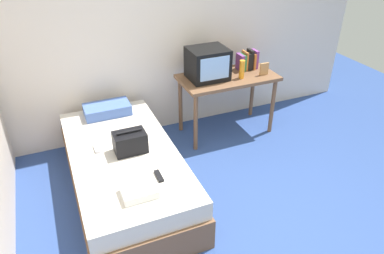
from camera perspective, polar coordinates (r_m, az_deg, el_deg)
ground_plane at (r=3.44m, az=8.78°, el=-14.93°), size 8.00×8.00×0.00m
wall_back at (r=4.36m, az=-3.70°, el=15.68°), size 5.20×0.10×2.60m
bed at (r=3.64m, az=-10.49°, el=-6.96°), size 1.00×2.00×0.49m
desk at (r=4.40m, az=5.63°, el=6.85°), size 1.16×0.60×0.76m
tv at (r=4.21m, az=2.48°, el=9.96°), size 0.44×0.39×0.36m
water_bottle at (r=4.28m, az=7.88°, el=9.01°), size 0.06×0.06×0.22m
book_row at (r=4.56m, az=8.74°, el=10.33°), size 0.25×0.16×0.24m
picture_frame at (r=4.43m, az=11.33°, el=8.98°), size 0.11×0.02×0.15m
pillow at (r=4.13m, az=-13.24°, el=2.73°), size 0.50×0.28×0.12m
handbag at (r=3.42m, az=-9.76°, el=-2.37°), size 0.30×0.20×0.22m
magazine at (r=3.19m, az=-12.64°, el=-7.66°), size 0.21×0.29×0.01m
remote_dark at (r=3.13m, az=-5.26°, el=-7.71°), size 0.04×0.16×0.02m
remote_silver at (r=3.56m, az=-14.86°, el=-3.30°), size 0.04×0.14×0.02m
folded_towel at (r=2.96m, az=-8.35°, el=-9.97°), size 0.28×0.22×0.07m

